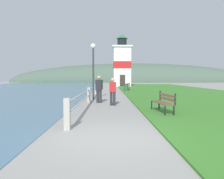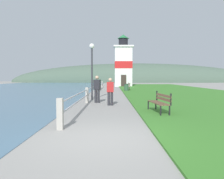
% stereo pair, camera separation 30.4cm
% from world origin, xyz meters
% --- Properties ---
extents(ground_plane, '(160.00, 160.00, 0.00)m').
position_xyz_m(ground_plane, '(0.00, 0.00, 0.00)').
color(ground_plane, gray).
extents(grass_verge, '(12.00, 51.58, 0.06)m').
position_xyz_m(grass_verge, '(7.41, 17.19, 0.03)').
color(grass_verge, '#387528').
rests_on(grass_verge, ground_plane).
extents(seawall_railing, '(0.18, 28.41, 0.96)m').
position_xyz_m(seawall_railing, '(-1.31, 15.12, 0.57)').
color(seawall_railing, '#A8A399').
rests_on(seawall_railing, ground_plane).
extents(park_bench_near, '(0.68, 1.82, 0.94)m').
position_xyz_m(park_bench_near, '(2.37, 3.99, 0.54)').
color(park_bench_near, brown).
rests_on(park_bench_near, ground_plane).
extents(park_bench_midway, '(0.52, 1.94, 0.94)m').
position_xyz_m(park_bench_midway, '(2.22, 21.18, 0.54)').
color(park_bench_midway, brown).
rests_on(park_bench_midway, ground_plane).
extents(lighthouse, '(3.37, 3.37, 8.99)m').
position_xyz_m(lighthouse, '(2.22, 32.68, 3.91)').
color(lighthouse, white).
rests_on(lighthouse, ground_plane).
extents(person_strolling, '(0.39, 0.22, 1.55)m').
position_xyz_m(person_strolling, '(0.16, 6.69, 0.84)').
color(person_strolling, '#28282D').
rests_on(person_strolling, ground_plane).
extents(person_by_railing, '(0.46, 0.33, 1.68)m').
position_xyz_m(person_by_railing, '(-0.67, 8.00, 0.91)').
color(person_by_railing, '#28282D').
rests_on(person_by_railing, ground_plane).
extents(trash_bin, '(0.54, 0.54, 0.84)m').
position_xyz_m(trash_bin, '(1.91, 19.46, 0.42)').
color(trash_bin, '#2D5138').
rests_on(trash_bin, ground_plane).
extents(lamp_post, '(0.36, 0.36, 3.96)m').
position_xyz_m(lamp_post, '(-1.16, 9.94, 2.74)').
color(lamp_post, '#333338').
rests_on(lamp_post, ground_plane).
extents(distant_hillside, '(80.00, 16.00, 12.00)m').
position_xyz_m(distant_hillside, '(8.00, 64.39, 0.00)').
color(distant_hillside, '#475B4C').
rests_on(distant_hillside, ground_plane).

